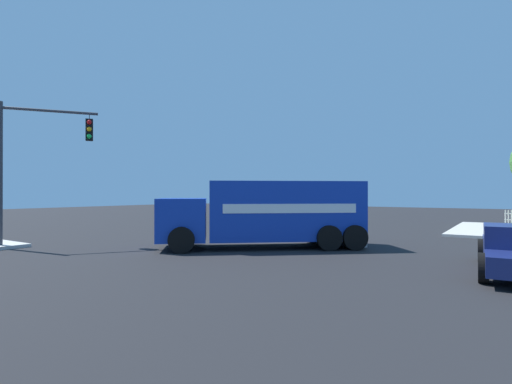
% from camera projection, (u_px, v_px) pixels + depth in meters
% --- Properties ---
extents(ground_plane, '(100.00, 100.00, 0.00)m').
position_uv_depth(ground_plane, '(258.00, 241.00, 18.21)').
color(ground_plane, black).
extents(delivery_truck, '(7.99, 7.31, 2.74)m').
position_uv_depth(delivery_truck, '(268.00, 213.00, 16.17)').
color(delivery_truck, '#1438AD').
rests_on(delivery_truck, ground).
extents(traffic_light_primary, '(2.29, 3.17, 5.89)m').
position_uv_depth(traffic_light_primary, '(33.00, 152.00, 16.26)').
color(traffic_light_primary, '#38383D').
rests_on(traffic_light_primary, sidewalk_corner_far).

